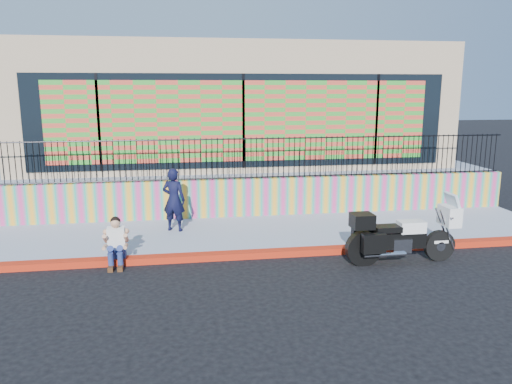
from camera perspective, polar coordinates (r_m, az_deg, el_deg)
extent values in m
plane|color=black|center=(11.66, 1.30, -7.39)|extent=(90.00, 90.00, 0.00)
cube|color=#A1210B|center=(11.64, 1.30, -7.04)|extent=(16.00, 0.30, 0.15)
cube|color=#98A0B7|center=(13.19, 0.03, -4.75)|extent=(16.00, 3.00, 0.15)
cube|color=#DC3985|center=(14.57, -0.95, -0.61)|extent=(16.00, 0.20, 1.10)
cube|color=#98A0B7|center=(19.55, -3.03, 2.37)|extent=(16.00, 10.00, 1.25)
cube|color=tan|center=(19.10, -3.05, 10.06)|extent=(14.00, 8.00, 4.00)
cube|color=black|center=(15.13, -1.45, 8.09)|extent=(12.60, 0.04, 2.80)
cube|color=#D3442E|center=(15.10, -1.43, 8.08)|extent=(11.48, 0.02, 2.40)
cylinder|color=black|center=(12.05, 20.21, -5.76)|extent=(0.70, 0.15, 0.70)
cylinder|color=black|center=(11.30, 12.15, -6.44)|extent=(0.70, 0.15, 0.70)
cube|color=black|center=(11.59, 16.36, -5.26)|extent=(1.01, 0.30, 0.36)
cube|color=silver|center=(11.60, 16.09, -5.78)|extent=(0.42, 0.36, 0.32)
cube|color=white|center=(11.59, 17.30, -3.79)|extent=(0.58, 0.34, 0.25)
cube|color=black|center=(11.36, 14.75, -4.06)|extent=(0.58, 0.36, 0.13)
cube|color=white|center=(11.96, 21.25, -2.54)|extent=(0.32, 0.55, 0.44)
cube|color=silver|center=(11.90, 21.54, -0.95)|extent=(0.19, 0.49, 0.36)
cube|color=black|center=(11.09, 12.04, -3.24)|extent=(0.47, 0.44, 0.32)
cube|color=black|center=(10.98, 13.31, -5.75)|extent=(0.51, 0.19, 0.42)
cube|color=black|center=(11.55, 12.13, -4.82)|extent=(0.51, 0.19, 0.42)
cube|color=white|center=(12.02, 20.25, -5.28)|extent=(0.34, 0.17, 0.06)
imported|color=black|center=(13.16, -9.38, -0.88)|extent=(0.71, 0.59, 1.66)
cube|color=navy|center=(11.57, -15.54, -6.74)|extent=(0.36, 0.28, 0.18)
cube|color=white|center=(11.43, -15.66, -5.14)|extent=(0.38, 0.27, 0.54)
sphere|color=tan|center=(11.30, -15.79, -3.45)|extent=(0.21, 0.21, 0.21)
cube|color=#472814|center=(11.24, -16.25, -8.37)|extent=(0.11, 0.26, 0.10)
cube|color=#472814|center=(11.21, -15.22, -8.36)|extent=(0.11, 0.26, 0.10)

